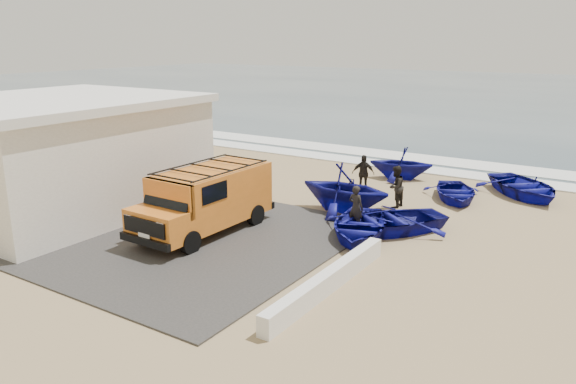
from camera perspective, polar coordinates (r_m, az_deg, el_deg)
The scene contains 17 objects.
ground at distance 20.01m, azimuth -4.32°, elevation -3.51°, with size 160.00×160.00×0.00m, color tan.
slab at distance 19.84m, azimuth -12.46°, elevation -3.92°, with size 12.00×10.00×0.05m, color #3B3936.
ocean at distance 72.25m, azimuth 23.89°, elevation 8.97°, with size 180.00×88.00×0.01m, color #385166.
surf_line at distance 30.08m, azimuth 9.60°, elevation 2.82°, with size 180.00×1.60×0.06m, color white.
surf_wash at distance 32.34m, azimuth 11.38°, elevation 3.59°, with size 180.00×2.20×0.04m, color white.
building at distance 23.45m, azimuth -22.33°, elevation 3.66°, with size 8.40×9.40×4.30m.
parapet at distance 15.01m, azimuth 4.12°, elevation -9.00°, with size 0.35×6.00×0.55m, color silver.
van at distance 19.25m, azimuth -8.32°, elevation -0.58°, with size 2.23×5.34×2.27m.
boat_near_left at distance 18.94m, azimuth 7.22°, elevation -3.46°, with size 2.67×3.74×0.77m, color navy.
boat_near_right at distance 19.62m, azimuth 10.33°, elevation -2.85°, with size 2.82×3.95×0.82m, color navy.
boat_mid_left at distance 21.53m, azimuth 5.77°, elevation 0.45°, with size 3.09×3.58×1.88m, color navy.
boat_mid_right at distance 24.07m, azimuth 16.61°, elevation -0.01°, with size 2.35×3.29×0.68m, color navy.
boat_far_left at distance 27.05m, azimuth 11.40°, elevation 2.93°, with size 2.51×2.91×1.53m, color navy.
boat_far_right at distance 25.63m, azimuth 22.83°, elevation 0.54°, with size 2.95×4.14×0.86m, color navy.
fisherman_front at distance 19.56m, azimuth 6.91°, elevation -1.59°, with size 0.58×0.38×1.58m, color black.
fisherman_middle at distance 22.36m, azimuth 10.87°, elevation 0.53°, with size 0.81×0.63×1.67m, color black.
fisherman_back at distance 24.40m, azimuth 7.64°, elevation 1.88°, with size 0.96×0.40×1.64m, color black.
Camera 1 is at (11.51, -15.03, 6.47)m, focal length 35.00 mm.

